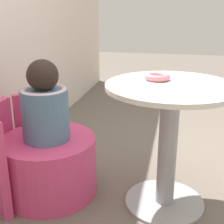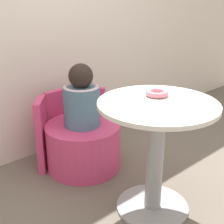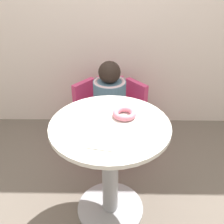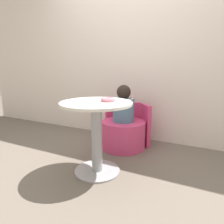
{
  "view_description": "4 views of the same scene",
  "coord_description": "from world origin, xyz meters",
  "px_view_note": "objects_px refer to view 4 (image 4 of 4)",
  "views": [
    {
      "loc": [
        -1.55,
        -0.06,
        1.1
      ],
      "look_at": [
        0.04,
        0.27,
        0.54
      ],
      "focal_mm": 50.0,
      "sensor_mm": 36.0,
      "label": 1
    },
    {
      "loc": [
        -1.25,
        -1.09,
        1.29
      ],
      "look_at": [
        0.01,
        0.32,
        0.56
      ],
      "focal_mm": 50.0,
      "sensor_mm": 36.0,
      "label": 2
    },
    {
      "loc": [
        0.07,
        -1.26,
        1.53
      ],
      "look_at": [
        0.04,
        0.29,
        0.59
      ],
      "focal_mm": 42.0,
      "sensor_mm": 36.0,
      "label": 3
    },
    {
      "loc": [
        0.99,
        -1.63,
        1.02
      ],
      "look_at": [
        0.06,
        0.26,
        0.56
      ],
      "focal_mm": 32.0,
      "sensor_mm": 36.0,
      "label": 4
    }
  ],
  "objects_px": {
    "round_table": "(97,126)",
    "child_figure": "(124,106)",
    "donut": "(108,99)",
    "tub_chair": "(123,134)"
  },
  "relations": [
    {
      "from": "round_table",
      "to": "child_figure",
      "type": "height_order",
      "value": "child_figure"
    },
    {
      "from": "tub_chair",
      "to": "round_table",
      "type": "bearing_deg",
      "value": -88.54
    },
    {
      "from": "round_table",
      "to": "child_figure",
      "type": "xyz_separation_m",
      "value": [
        -0.02,
        0.7,
        0.08
      ]
    },
    {
      "from": "round_table",
      "to": "donut",
      "type": "xyz_separation_m",
      "value": [
        0.08,
        0.08,
        0.25
      ]
    },
    {
      "from": "tub_chair",
      "to": "donut",
      "type": "distance_m",
      "value": 0.84
    },
    {
      "from": "tub_chair",
      "to": "child_figure",
      "type": "height_order",
      "value": "child_figure"
    },
    {
      "from": "tub_chair",
      "to": "child_figure",
      "type": "xyz_separation_m",
      "value": [
        0.0,
        0.0,
        0.38
      ]
    },
    {
      "from": "child_figure",
      "to": "donut",
      "type": "xyz_separation_m",
      "value": [
        0.1,
        -0.62,
        0.17
      ]
    },
    {
      "from": "tub_chair",
      "to": "child_figure",
      "type": "relative_size",
      "value": 1.22
    },
    {
      "from": "round_table",
      "to": "child_figure",
      "type": "bearing_deg",
      "value": 91.46
    }
  ]
}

